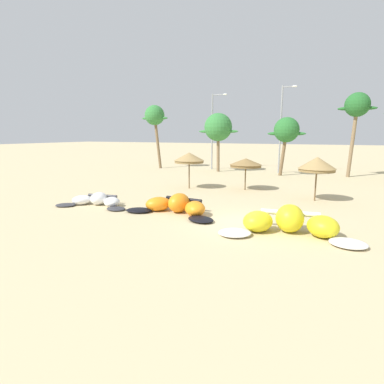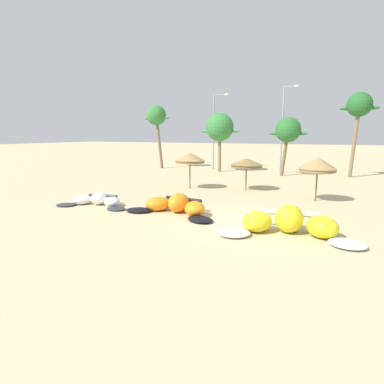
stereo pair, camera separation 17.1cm
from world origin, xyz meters
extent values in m
plane|color=#C6B284|center=(0.00, 0.00, 0.00)|extent=(260.00, 260.00, 0.00)
ellipsoid|color=#333338|center=(-11.05, -0.87, 0.08)|extent=(1.56, 1.45, 0.16)
ellipsoid|color=white|center=(-10.47, -0.06, 0.30)|extent=(1.43, 1.55, 0.60)
ellipsoid|color=white|center=(-9.44, 0.37, 0.40)|extent=(1.15, 1.38, 0.80)
ellipsoid|color=white|center=(-8.34, 0.26, 0.30)|extent=(1.57, 1.58, 0.60)
ellipsoid|color=#333338|center=(-7.55, -0.35, 0.08)|extent=(1.41, 1.21, 0.16)
cylinder|color=#333338|center=(-9.51, 0.80, 0.50)|extent=(2.08, 0.49, 0.19)
cube|color=#333338|center=(-9.43, 0.25, 0.40)|extent=(0.81, 0.55, 0.04)
ellipsoid|color=black|center=(-6.00, -0.20, 0.11)|extent=(1.77, 1.49, 0.22)
ellipsoid|color=orange|center=(-5.15, 0.56, 0.41)|extent=(1.84, 1.89, 0.82)
ellipsoid|color=orange|center=(-3.89, 0.77, 0.55)|extent=(1.24, 1.61, 1.11)
ellipsoid|color=orange|center=(-2.68, 0.36, 0.41)|extent=(1.74, 1.88, 0.82)
ellipsoid|color=black|center=(-1.96, -0.52, 0.11)|extent=(1.86, 1.65, 0.22)
cylinder|color=black|center=(-3.85, 1.30, 0.66)|extent=(2.38, 0.40, 0.22)
cube|color=black|center=(-3.90, 0.62, 0.55)|extent=(0.90, 0.62, 0.04)
ellipsoid|color=white|center=(0.34, -2.02, 0.13)|extent=(1.90, 1.81, 0.26)
ellipsoid|color=yellow|center=(1.11, -0.98, 0.48)|extent=(1.82, 1.90, 0.96)
ellipsoid|color=yellow|center=(2.46, -0.45, 0.65)|extent=(1.45, 1.63, 1.30)
ellipsoid|color=yellow|center=(3.90, -0.63, 0.48)|extent=(1.94, 1.95, 0.96)
ellipsoid|color=white|center=(4.91, -1.44, 0.13)|extent=(1.73, 1.57, 0.26)
cylinder|color=white|center=(2.40, 0.06, 0.77)|extent=(2.70, 0.58, 0.24)
cube|color=white|center=(2.48, -0.60, 0.65)|extent=(1.04, 0.65, 0.04)
cylinder|color=brown|center=(-6.80, 8.32, 1.16)|extent=(0.10, 0.10, 2.32)
cone|color=#9E7F4C|center=(-6.80, 8.32, 2.65)|extent=(2.50, 2.50, 0.66)
cylinder|color=olive|center=(-6.80, 8.32, 2.22)|extent=(2.37, 2.37, 0.20)
cylinder|color=brown|center=(-2.39, 9.61, 1.02)|extent=(0.10, 0.10, 2.04)
cone|color=olive|center=(-2.39, 9.61, 2.30)|extent=(2.59, 2.59, 0.52)
cylinder|color=brown|center=(-2.39, 9.61, 1.94)|extent=(2.46, 2.46, 0.20)
cylinder|color=brown|center=(3.05, 7.49, 1.09)|extent=(0.10, 0.10, 2.18)
cone|color=#9E7F4C|center=(3.05, 7.49, 2.58)|extent=(2.47, 2.47, 0.79)
cylinder|color=olive|center=(3.05, 7.49, 2.08)|extent=(2.34, 2.34, 0.20)
cylinder|color=brown|center=(-17.40, 21.06, 3.43)|extent=(1.10, 0.36, 6.86)
sphere|color=#337A38|center=(-17.77, 21.06, 6.86)|extent=(2.57, 2.57, 2.57)
ellipsoid|color=#337A38|center=(-18.80, 21.06, 6.48)|extent=(1.80, 0.50, 0.36)
ellipsoid|color=#337A38|center=(-16.74, 21.06, 6.48)|extent=(1.80, 0.50, 0.36)
cylinder|color=#7F6647|center=(-8.79, 20.64, 2.63)|extent=(0.43, 0.36, 5.25)
sphere|color=#337A38|center=(-8.82, 20.64, 5.25)|extent=(3.28, 3.28, 3.28)
ellipsoid|color=#337A38|center=(-10.13, 20.64, 4.76)|extent=(2.29, 0.50, 0.36)
ellipsoid|color=#337A38|center=(-7.51, 20.64, 4.76)|extent=(2.29, 0.50, 0.36)
cylinder|color=brown|center=(-1.11, 20.03, 2.45)|extent=(0.81, 0.36, 4.91)
sphere|color=#286B2D|center=(-0.89, 20.03, 4.90)|extent=(2.66, 2.66, 2.66)
ellipsoid|color=#286B2D|center=(-1.95, 20.03, 4.50)|extent=(1.86, 0.50, 0.36)
ellipsoid|color=#286B2D|center=(0.17, 20.03, 4.50)|extent=(1.86, 0.50, 0.36)
cylinder|color=#7F6647|center=(5.51, 21.79, 3.69)|extent=(0.66, 0.36, 7.39)
sphere|color=#236028|center=(5.66, 21.79, 7.38)|extent=(2.44, 2.44, 2.44)
ellipsoid|color=#236028|center=(4.69, 21.79, 7.02)|extent=(1.71, 0.50, 0.36)
ellipsoid|color=#236028|center=(6.64, 21.79, 7.02)|extent=(1.71, 0.50, 0.36)
cylinder|color=gray|center=(-10.45, 22.88, 4.68)|extent=(0.18, 0.18, 9.37)
cylinder|color=gray|center=(-9.64, 22.88, 9.22)|extent=(1.63, 0.10, 0.10)
ellipsoid|color=silver|center=(-8.82, 22.88, 9.22)|extent=(0.56, 0.24, 0.20)
cylinder|color=gray|center=(-1.89, 22.27, 4.87)|extent=(0.18, 0.18, 9.75)
cylinder|color=gray|center=(-1.25, 22.27, 9.60)|extent=(1.29, 0.10, 0.10)
ellipsoid|color=silver|center=(-0.60, 22.27, 9.60)|extent=(0.56, 0.24, 0.20)
camera|label=1|loc=(4.26, -15.09, 4.48)|focal=29.52mm
camera|label=2|loc=(4.42, -15.02, 4.48)|focal=29.52mm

